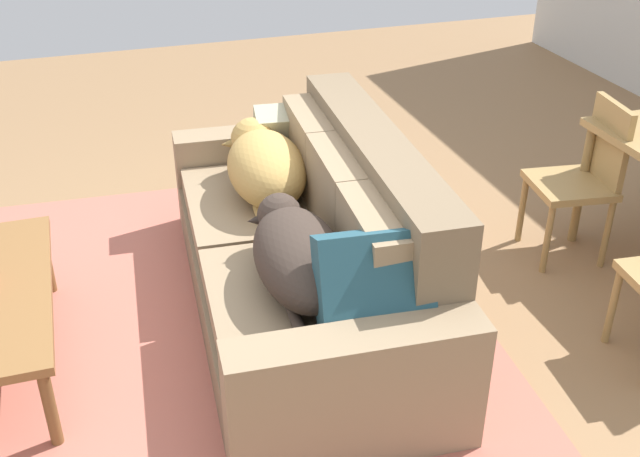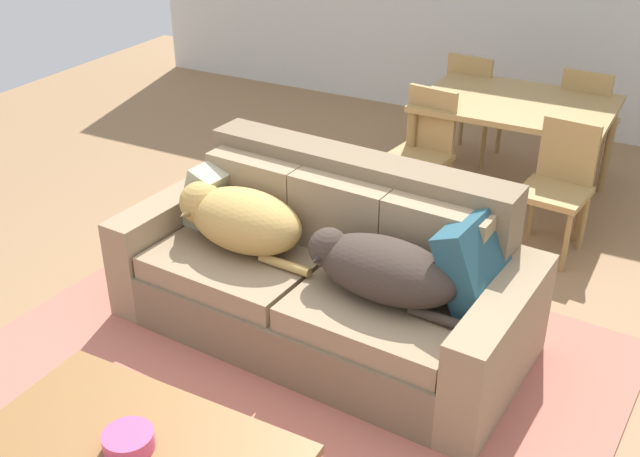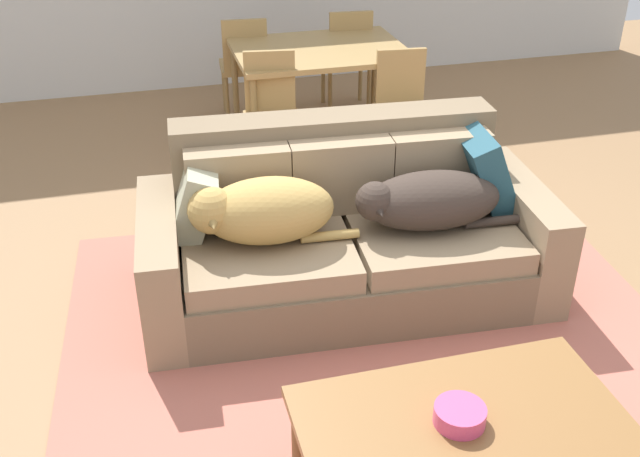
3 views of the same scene
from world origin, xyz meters
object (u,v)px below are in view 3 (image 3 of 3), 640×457
at_px(throw_pillow_by_left_arm, 194,200).
at_px(coffee_table, 461,426).
at_px(dining_chair_near_right, 403,104).
at_px(dining_chair_far_right, 348,55).
at_px(dog_on_left_cushion, 261,211).
at_px(dining_chair_near_left, 271,110).
at_px(couch, 344,234).
at_px(dining_chair_far_left, 245,63).
at_px(dog_on_right_cushion, 427,201).
at_px(bowl_on_coffee_table, 460,415).
at_px(dining_table, 320,56).
at_px(throw_pillow_by_right_arm, 484,169).

bearing_deg(throw_pillow_by_left_arm, coffee_table, -64.36).
xyz_separation_m(dining_chair_near_right, dining_chair_far_right, (-0.08, 1.15, 0.03)).
bearing_deg(dog_on_left_cushion, dining_chair_near_left, 80.59).
relative_size(couch, dog_on_left_cushion, 2.62).
bearing_deg(dining_chair_near_right, dining_chair_far_left, 135.30).
bearing_deg(dining_chair_near_right, dining_chair_far_right, 99.89).
distance_m(dining_chair_far_left, dining_chair_far_right, 0.88).
distance_m(dining_chair_near_right, dining_chair_far_left, 1.51).
height_order(dog_on_right_cushion, dining_chair_far_left, dining_chair_far_left).
bearing_deg(bowl_on_coffee_table, dog_on_right_cushion, 73.49).
xyz_separation_m(coffee_table, dining_chair_far_left, (-0.09, 4.18, 0.12)).
bearing_deg(coffee_table, couch, 90.10).
relative_size(couch, throw_pillow_by_left_arm, 6.09).
bearing_deg(couch, dining_chair_near_right, 63.05).
bearing_deg(dog_on_right_cushion, bowl_on_coffee_table, -102.70).
bearing_deg(coffee_table, throw_pillow_by_left_arm, 115.64).
relative_size(couch, dining_chair_far_right, 2.51).
bearing_deg(throw_pillow_by_left_arm, dining_chair_far_right, 57.79).
distance_m(dog_on_right_cushion, dining_chair_near_right, 1.72).
bearing_deg(dining_chair_near_right, dining_table, 133.26).
height_order(dining_table, dining_chair_near_left, dining_chair_near_left).
height_order(dining_chair_far_left, dining_chair_far_right, dining_chair_far_right).
relative_size(couch, dog_on_right_cushion, 2.47).
xyz_separation_m(coffee_table, bowl_on_coffee_table, (-0.02, -0.02, 0.08)).
bearing_deg(dining_chair_far_left, dining_chair_near_left, 94.88).
bearing_deg(throw_pillow_by_right_arm, dining_chair_near_right, 87.02).
distance_m(dining_chair_near_right, dining_chair_far_right, 1.15).
xyz_separation_m(bowl_on_coffee_table, dining_table, (0.42, 3.63, 0.22)).
bearing_deg(throw_pillow_by_left_arm, dog_on_right_cushion, -14.07).
relative_size(throw_pillow_by_right_arm, dining_table, 0.34).
xyz_separation_m(couch, dog_on_left_cushion, (-0.48, -0.11, 0.27)).
xyz_separation_m(dog_on_right_cushion, bowl_on_coffee_table, (-0.41, -1.37, -0.14)).
bearing_deg(dog_on_left_cushion, bowl_on_coffee_table, -68.61).
xyz_separation_m(dog_on_left_cushion, dining_table, (0.88, 2.19, 0.07)).
xyz_separation_m(couch, coffee_table, (0.00, -1.54, 0.04)).
xyz_separation_m(couch, throw_pillow_by_right_arm, (0.79, -0.00, 0.30)).
bearing_deg(couch, dining_chair_far_right, 76.91).
xyz_separation_m(dog_on_right_cushion, dining_chair_far_left, (-0.47, 2.83, -0.10)).
bearing_deg(dining_chair_near_left, dog_on_left_cushion, -95.21).
height_order(coffee_table, bowl_on_coffee_table, bowl_on_coffee_table).
bearing_deg(throw_pillow_by_right_arm, dining_table, 100.58).
height_order(dog_on_left_cushion, dining_chair_far_right, dining_chair_far_right).
bearing_deg(dining_chair_near_left, throw_pillow_by_left_arm, -107.81).
distance_m(dog_on_right_cushion, coffee_table, 1.42).
height_order(dog_on_right_cushion, throw_pillow_by_right_arm, throw_pillow_by_right_arm).
xyz_separation_m(couch, dining_chair_far_right, (0.79, 2.61, 0.16)).
relative_size(coffee_table, dining_chair_near_right, 1.45).
bearing_deg(dog_on_right_cushion, throw_pillow_by_left_arm, 169.75).
relative_size(dog_on_right_cushion, throw_pillow_by_right_arm, 2.06).
bearing_deg(coffee_table, bowl_on_coffee_table, -143.09).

